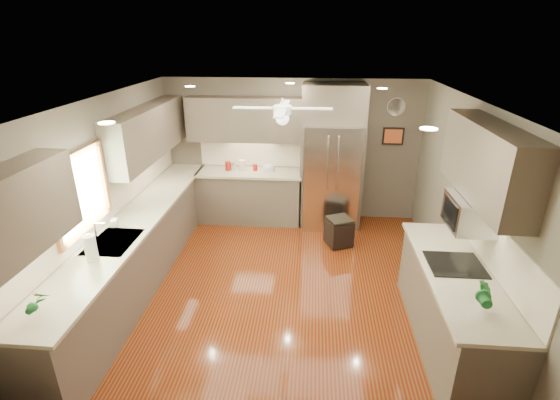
# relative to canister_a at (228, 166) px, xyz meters

# --- Properties ---
(floor) EXTENTS (5.00, 5.00, 0.00)m
(floor) POSITION_rel_canister_a_xyz_m (1.11, -2.22, -1.02)
(floor) COLOR #51120A
(floor) RESTS_ON ground
(ceiling) EXTENTS (5.00, 5.00, 0.00)m
(ceiling) POSITION_rel_canister_a_xyz_m (1.11, -2.22, 1.48)
(ceiling) COLOR white
(ceiling) RESTS_ON ground
(wall_back) EXTENTS (4.50, 0.00, 4.50)m
(wall_back) POSITION_rel_canister_a_xyz_m (1.11, 0.28, 0.23)
(wall_back) COLOR brown
(wall_back) RESTS_ON ground
(wall_front) EXTENTS (4.50, 0.00, 4.50)m
(wall_front) POSITION_rel_canister_a_xyz_m (1.11, -4.72, 0.23)
(wall_front) COLOR brown
(wall_front) RESTS_ON ground
(wall_left) EXTENTS (0.00, 5.00, 5.00)m
(wall_left) POSITION_rel_canister_a_xyz_m (-1.14, -2.22, 0.23)
(wall_left) COLOR brown
(wall_left) RESTS_ON ground
(wall_right) EXTENTS (0.00, 5.00, 5.00)m
(wall_right) POSITION_rel_canister_a_xyz_m (3.36, -2.22, 0.23)
(wall_right) COLOR brown
(wall_right) RESTS_ON ground
(canister_a) EXTENTS (0.13, 0.13, 0.16)m
(canister_a) POSITION_rel_canister_a_xyz_m (0.00, 0.00, 0.00)
(canister_a) COLOR maroon
(canister_a) RESTS_ON back_run
(canister_b) EXTENTS (0.12, 0.12, 0.14)m
(canister_b) POSITION_rel_canister_a_xyz_m (0.09, 0.01, -0.01)
(canister_b) COLOR silver
(canister_b) RESTS_ON back_run
(canister_c) EXTENTS (0.14, 0.14, 0.19)m
(canister_c) POSITION_rel_canister_a_xyz_m (0.25, 0.02, 0.01)
(canister_c) COLOR beige
(canister_c) RESTS_ON back_run
(canister_d) EXTENTS (0.09, 0.09, 0.12)m
(canister_d) POSITION_rel_canister_a_xyz_m (0.48, 0.02, -0.02)
(canister_d) COLOR maroon
(canister_d) RESTS_ON back_run
(soap_bottle) EXTENTS (0.10, 0.10, 0.17)m
(soap_bottle) POSITION_rel_canister_a_xyz_m (-0.95, -2.37, 0.01)
(soap_bottle) COLOR white
(soap_bottle) RESTS_ON left_run
(potted_plant_left) EXTENTS (0.16, 0.12, 0.29)m
(potted_plant_left) POSITION_rel_canister_a_xyz_m (-0.85, -4.06, 0.06)
(potted_plant_left) COLOR #185722
(potted_plant_left) RESTS_ON left_run
(potted_plant_right) EXTENTS (0.18, 0.15, 0.30)m
(potted_plant_right) POSITION_rel_canister_a_xyz_m (3.03, -3.66, 0.07)
(potted_plant_right) COLOR #185722
(potted_plant_right) RESTS_ON right_run
(bowl) EXTENTS (0.28, 0.28, 0.06)m
(bowl) POSITION_rel_canister_a_xyz_m (0.72, -0.03, -0.05)
(bowl) COLOR beige
(bowl) RESTS_ON back_run
(left_run) EXTENTS (0.65, 4.70, 1.45)m
(left_run) POSITION_rel_canister_a_xyz_m (-0.84, -2.07, -0.54)
(left_run) COLOR brown
(left_run) RESTS_ON ground
(back_run) EXTENTS (1.85, 0.65, 1.45)m
(back_run) POSITION_rel_canister_a_xyz_m (0.39, -0.01, -0.54)
(back_run) COLOR brown
(back_run) RESTS_ON ground
(uppers) EXTENTS (4.50, 4.70, 0.95)m
(uppers) POSITION_rel_canister_a_xyz_m (0.37, -1.51, 0.85)
(uppers) COLOR brown
(uppers) RESTS_ON wall_left
(window) EXTENTS (0.05, 1.12, 0.92)m
(window) POSITION_rel_canister_a_xyz_m (-1.11, -2.72, 0.53)
(window) COLOR #BFF2B2
(window) RESTS_ON wall_left
(sink) EXTENTS (0.50, 0.70, 0.32)m
(sink) POSITION_rel_canister_a_xyz_m (-0.82, -2.72, -0.11)
(sink) COLOR silver
(sink) RESTS_ON left_run
(refrigerator) EXTENTS (1.06, 0.75, 2.45)m
(refrigerator) POSITION_rel_canister_a_xyz_m (1.81, -0.06, 0.17)
(refrigerator) COLOR silver
(refrigerator) RESTS_ON ground
(right_run) EXTENTS (0.70, 2.20, 1.45)m
(right_run) POSITION_rel_canister_a_xyz_m (3.04, -3.02, -0.54)
(right_run) COLOR brown
(right_run) RESTS_ON ground
(microwave) EXTENTS (0.43, 0.55, 0.34)m
(microwave) POSITION_rel_canister_a_xyz_m (3.14, -2.77, 0.46)
(microwave) COLOR silver
(microwave) RESTS_ON wall_right
(ceiling_fan) EXTENTS (1.18, 1.18, 0.32)m
(ceiling_fan) POSITION_rel_canister_a_xyz_m (1.11, -1.92, 1.31)
(ceiling_fan) COLOR white
(ceiling_fan) RESTS_ON ceiling
(recessed_lights) EXTENTS (2.84, 3.14, 0.01)m
(recessed_lights) POSITION_rel_canister_a_xyz_m (1.07, -1.82, 1.47)
(recessed_lights) COLOR white
(recessed_lights) RESTS_ON ceiling
(wall_clock) EXTENTS (0.30, 0.03, 0.30)m
(wall_clock) POSITION_rel_canister_a_xyz_m (2.86, 0.26, 1.03)
(wall_clock) COLOR white
(wall_clock) RESTS_ON wall_back
(framed_print) EXTENTS (0.36, 0.03, 0.30)m
(framed_print) POSITION_rel_canister_a_xyz_m (2.86, 0.26, 0.53)
(framed_print) COLOR black
(framed_print) RESTS_ON wall_back
(stool) EXTENTS (0.48, 0.48, 0.46)m
(stool) POSITION_rel_canister_a_xyz_m (1.95, -0.86, -0.78)
(stool) COLOR black
(stool) RESTS_ON ground
(paper_towel) EXTENTS (0.13, 0.13, 0.32)m
(paper_towel) POSITION_rel_canister_a_xyz_m (-0.85, -3.13, 0.06)
(paper_towel) COLOR white
(paper_towel) RESTS_ON left_run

